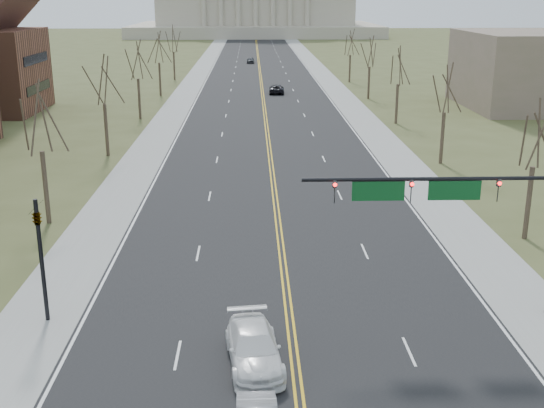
{
  "coord_description": "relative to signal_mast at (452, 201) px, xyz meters",
  "views": [
    {
      "loc": [
        -1.73,
        -16.09,
        14.83
      ],
      "look_at": [
        -0.58,
        22.15,
        3.0
      ],
      "focal_mm": 45.0,
      "sensor_mm": 36.0,
      "label": 1
    }
  ],
  "objects": [
    {
      "name": "tree_r_1",
      "position": [
        8.05,
        30.5,
        0.79
      ],
      "size": [
        3.74,
        3.74,
        8.5
      ],
      "color": "#362D20",
      "rests_on": "ground"
    },
    {
      "name": "tree_l_2",
      "position": [
        -22.95,
        54.5,
        1.18
      ],
      "size": [
        3.96,
        3.96,
        9.0
      ],
      "color": "#362D20",
      "rests_on": "ground"
    },
    {
      "name": "signal_mast",
      "position": [
        0.0,
        0.0,
        0.0
      ],
      "size": [
        12.12,
        0.44,
        7.2
      ],
      "color": "black",
      "rests_on": "ground"
    },
    {
      "name": "tree_r_3",
      "position": [
        8.05,
        70.5,
        0.79
      ],
      "size": [
        3.74,
        3.74,
        8.5
      ],
      "color": "#362D20",
      "rests_on": "ground"
    },
    {
      "name": "tree_r_2",
      "position": [
        8.05,
        50.5,
        0.79
      ],
      "size": [
        3.74,
        3.74,
        8.5
      ],
      "color": "#362D20",
      "rests_on": "ground"
    },
    {
      "name": "car_sb_inner_second",
      "position": [
        -9.17,
        -4.34,
        -4.99
      ],
      "size": [
        2.7,
        5.42,
        1.51
      ],
      "primitive_type": "imported",
      "rotation": [
        0.0,
        0.0,
        0.12
      ],
      "color": "white",
      "rests_on": "road"
    },
    {
      "name": "road",
      "position": [
        -7.45,
        96.5,
        -5.76
      ],
      "size": [
        20.0,
        380.0,
        0.01
      ],
      "primitive_type": "cube",
      "color": "black",
      "rests_on": "ground"
    },
    {
      "name": "tree_r_0",
      "position": [
        8.05,
        10.5,
        0.79
      ],
      "size": [
        3.74,
        3.74,
        8.5
      ],
      "color": "#362D20",
      "rests_on": "ground"
    },
    {
      "name": "tree_r_4",
      "position": [
        8.05,
        90.5,
        0.79
      ],
      "size": [
        3.74,
        3.74,
        8.5
      ],
      "color": "#362D20",
      "rests_on": "ground"
    },
    {
      "name": "edge_line_left",
      "position": [
        -17.25,
        96.5,
        -5.75
      ],
      "size": [
        0.15,
        380.0,
        0.01
      ],
      "primitive_type": "cube",
      "color": "silver",
      "rests_on": "road"
    },
    {
      "name": "sidewalk_left",
      "position": [
        -19.45,
        96.5,
        -5.75
      ],
      "size": [
        4.0,
        380.0,
        0.03
      ],
      "primitive_type": "cube",
      "color": "gray",
      "rests_on": "ground"
    },
    {
      "name": "tree_l_4",
      "position": [
        -22.95,
        94.5,
        1.18
      ],
      "size": [
        3.96,
        3.96,
        9.0
      ],
      "color": "#362D20",
      "rests_on": "ground"
    },
    {
      "name": "car_far_nb",
      "position": [
        -5.27,
        76.55,
        -5.08
      ],
      "size": [
        2.4,
        4.9,
        1.34
      ],
      "primitive_type": "imported",
      "rotation": [
        0.0,
        0.0,
        3.11
      ],
      "color": "black",
      "rests_on": "road"
    },
    {
      "name": "center_line",
      "position": [
        -7.45,
        96.5,
        -5.75
      ],
      "size": [
        0.42,
        380.0,
        0.01
      ],
      "primitive_type": "cube",
      "color": "gold",
      "rests_on": "road"
    },
    {
      "name": "sidewalk_right",
      "position": [
        4.55,
        96.5,
        -5.75
      ],
      "size": [
        4.0,
        380.0,
        0.03
      ],
      "primitive_type": "cube",
      "color": "gray",
      "rests_on": "ground"
    },
    {
      "name": "tree_l_0",
      "position": [
        -22.95,
        14.5,
        1.18
      ],
      "size": [
        3.96,
        3.96,
        9.0
      ],
      "color": "#362D20",
      "rests_on": "ground"
    },
    {
      "name": "car_far_sb",
      "position": [
        -9.29,
        125.0,
        -5.09
      ],
      "size": [
        1.79,
        3.98,
        1.33
      ],
      "primitive_type": "imported",
      "rotation": [
        0.0,
        0.0,
        -0.06
      ],
      "color": "#484A4F",
      "rests_on": "road"
    },
    {
      "name": "tree_l_3",
      "position": [
        -22.95,
        74.5,
        1.18
      ],
      "size": [
        3.96,
        3.96,
        9.0
      ],
      "color": "#362D20",
      "rests_on": "ground"
    },
    {
      "name": "cross_road",
      "position": [
        -7.45,
        -7.5,
        -5.76
      ],
      "size": [
        120.0,
        14.0,
        0.01
      ],
      "primitive_type": "cube",
      "color": "black",
      "rests_on": "ground"
    },
    {
      "name": "edge_line_right",
      "position": [
        2.35,
        96.5,
        -5.75
      ],
      "size": [
        0.15,
        380.0,
        0.01
      ],
      "primitive_type": "cube",
      "color": "silver",
      "rests_on": "road"
    },
    {
      "name": "signal_left",
      "position": [
        -18.95,
        0.0,
        -2.05
      ],
      "size": [
        0.32,
        0.36,
        6.0
      ],
      "color": "black",
      "rests_on": "ground"
    },
    {
      "name": "tree_l_1",
      "position": [
        -22.95,
        34.5,
        1.18
      ],
      "size": [
        3.96,
        3.96,
        9.0
      ],
      "color": "#362D20",
      "rests_on": "ground"
    }
  ]
}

